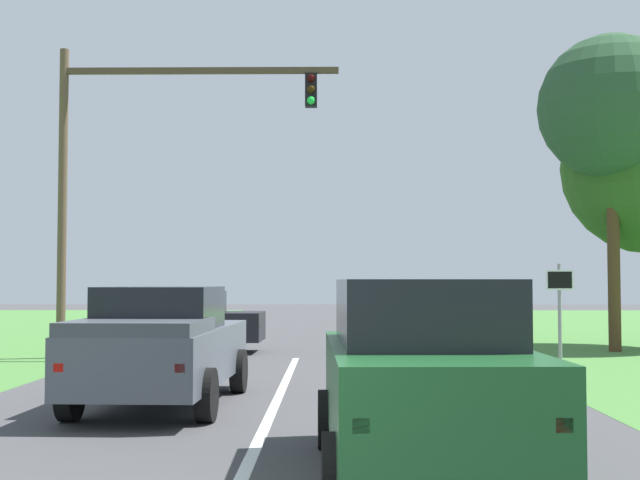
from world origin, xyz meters
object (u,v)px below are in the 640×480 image
at_px(pickup_truck_lead, 162,346).
at_px(keep_moving_sign, 560,304).
at_px(traffic_light, 132,154).
at_px(crossing_suv_far, 180,320).
at_px(red_suv_near, 422,373).
at_px(extra_tree_1, 611,108).

height_order(pickup_truck_lead, keep_moving_sign, keep_moving_sign).
distance_m(traffic_light, crossing_suv_far, 5.05).
height_order(red_suv_near, extra_tree_1, extra_tree_1).
bearing_deg(traffic_light, extra_tree_1, 9.71).
xyz_separation_m(pickup_truck_lead, traffic_light, (-2.59, 8.79, 4.48)).
bearing_deg(keep_moving_sign, crossing_suv_far, 146.31).
bearing_deg(pickup_truck_lead, keep_moving_sign, 30.25).
bearing_deg(crossing_suv_far, pickup_truck_lead, -81.59).
distance_m(traffic_light, keep_moving_sign, 11.85).
bearing_deg(red_suv_near, pickup_truck_lead, 127.62).
bearing_deg(traffic_light, pickup_truck_lead, -73.62).
relative_size(keep_moving_sign, extra_tree_1, 0.26).
height_order(keep_moving_sign, extra_tree_1, extra_tree_1).
xyz_separation_m(pickup_truck_lead, extra_tree_1, (11.09, 11.13, 6.17)).
relative_size(keep_moving_sign, crossing_suv_far, 0.52).
bearing_deg(pickup_truck_lead, red_suv_near, -52.38).
xyz_separation_m(pickup_truck_lead, keep_moving_sign, (7.75, 4.52, 0.56)).
height_order(crossing_suv_far, extra_tree_1, extra_tree_1).
bearing_deg(pickup_truck_lead, crossing_suv_far, 98.41).
relative_size(red_suv_near, traffic_light, 0.58).
xyz_separation_m(traffic_light, extra_tree_1, (13.67, 2.34, 1.69)).
bearing_deg(crossing_suv_far, red_suv_near, -71.09).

